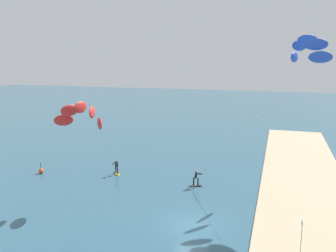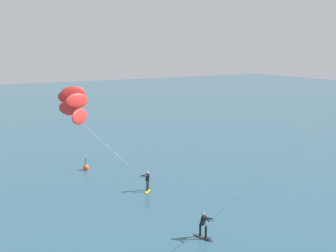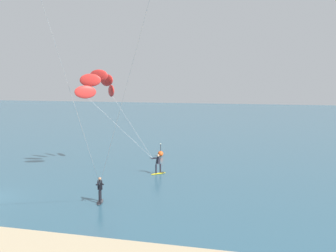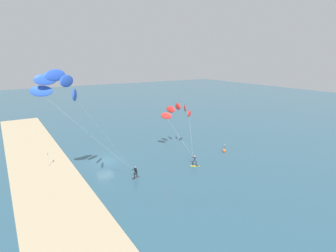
% 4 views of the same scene
% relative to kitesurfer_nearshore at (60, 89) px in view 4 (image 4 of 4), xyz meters
% --- Properties ---
extents(ground_plane, '(240.00, 240.00, 0.00)m').
position_rel_kitesurfer_nearshore_xyz_m(ground_plane, '(-12.78, 8.08, -13.31)').
color(ground_plane, '#2D566B').
extents(sand_strip, '(80.00, 8.63, 0.16)m').
position_rel_kitesurfer_nearshore_xyz_m(sand_strip, '(-12.78, -0.95, -13.23)').
color(sand_strip, tan).
rests_on(sand_strip, ground).
extents(kitesurfer_nearshore, '(8.36, 12.87, 15.14)m').
position_rel_kitesurfer_nearshore_xyz_m(kitesurfer_nearshore, '(0.00, 0.00, 0.00)').
color(kitesurfer_nearshore, '#333338').
rests_on(kitesurfer_nearshore, ground).
extents(kitesurfer_mid_water, '(7.43, 5.72, 8.88)m').
position_rel_kitesurfer_nearshore_xyz_m(kitesurfer_mid_water, '(-8.90, 19.74, -5.96)').
color(kitesurfer_mid_water, yellow).
rests_on(kitesurfer_mid_water, ground).
extents(marker_buoy, '(0.56, 0.56, 1.38)m').
position_rel_kitesurfer_nearshore_xyz_m(marker_buoy, '(-5.73, 27.33, -13.01)').
color(marker_buoy, '#EA5119').
rests_on(marker_buoy, ground).
extents(beach_flag, '(0.56, 0.05, 2.20)m').
position_rel_kitesurfer_nearshore_xyz_m(beach_flag, '(-14.69, 0.10, -11.61)').
color(beach_flag, gray).
rests_on(beach_flag, sand_strip).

